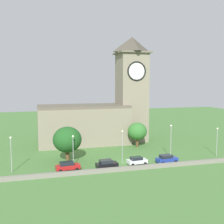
# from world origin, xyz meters

# --- Properties ---
(ground_plane) EXTENTS (200.00, 200.00, 0.00)m
(ground_plane) POSITION_xyz_m (0.00, 15.00, 0.00)
(ground_plane) COLOR #477538
(church) EXTENTS (31.57, 12.49, 30.30)m
(church) POSITION_xyz_m (-0.31, 21.23, 9.13)
(church) COLOR gray
(church) RESTS_ON ground
(quay_barrier) EXTENTS (50.56, 0.70, 0.85)m
(quay_barrier) POSITION_xyz_m (0.00, -5.63, 0.42)
(quay_barrier) COLOR gray
(quay_barrier) RESTS_ON ground
(car_red) EXTENTS (4.87, 2.45, 1.75)m
(car_red) POSITION_xyz_m (-12.80, -2.41, 0.89)
(car_red) COLOR red
(car_red) RESTS_ON ground
(car_black) EXTENTS (4.54, 2.60, 1.80)m
(car_black) POSITION_xyz_m (-5.05, -3.21, 0.91)
(car_black) COLOR black
(car_black) RESTS_ON ground
(car_white) EXTENTS (4.39, 2.49, 1.66)m
(car_white) POSITION_xyz_m (1.78, -2.26, 0.84)
(car_white) COLOR silver
(car_white) RESTS_ON ground
(car_blue) EXTENTS (4.83, 2.71, 1.77)m
(car_blue) POSITION_xyz_m (8.40, -2.85, 0.90)
(car_blue) COLOR #233D9E
(car_blue) RESTS_ON ground
(streetlamp_west_end) EXTENTS (0.44, 0.44, 7.03)m
(streetlamp_west_end) POSITION_xyz_m (-23.30, -0.84, 4.69)
(streetlamp_west_end) COLOR #9EA0A5
(streetlamp_west_end) RESTS_ON ground
(streetlamp_west_mid) EXTENTS (0.44, 0.44, 6.59)m
(streetlamp_west_mid) POSITION_xyz_m (-11.39, -0.42, 4.44)
(streetlamp_west_mid) COLOR #9EA0A5
(streetlamp_west_mid) RESTS_ON ground
(streetlamp_central) EXTENTS (0.44, 0.44, 7.17)m
(streetlamp_central) POSITION_xyz_m (-0.93, -0.61, 4.77)
(streetlamp_central) COLOR #9EA0A5
(streetlamp_central) RESTS_ON ground
(streetlamp_east_mid) EXTENTS (0.44, 0.44, 7.94)m
(streetlamp_east_mid) POSITION_xyz_m (10.34, -0.83, 5.20)
(streetlamp_east_mid) COLOR #9EA0A5
(streetlamp_east_mid) RESTS_ON ground
(streetlamp_east_end) EXTENTS (0.44, 0.44, 6.74)m
(streetlamp_east_end) POSITION_xyz_m (22.29, -0.83, 4.52)
(streetlamp_east_end) COLOR #9EA0A5
(streetlamp_east_end) RESTS_ON ground
(tree_riverside_west) EXTENTS (5.11, 5.11, 6.59)m
(tree_riverside_west) POSITION_xyz_m (7.50, 12.77, 4.26)
(tree_riverside_west) COLOR brown
(tree_riverside_west) RESTS_ON ground
(tree_churchyard) EXTENTS (6.21, 6.21, 7.74)m
(tree_churchyard) POSITION_xyz_m (-12.11, 3.67, 4.91)
(tree_churchyard) COLOR brown
(tree_churchyard) RESTS_ON ground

